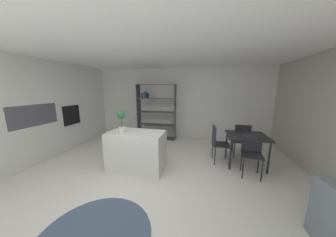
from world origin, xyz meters
name	(u,v)px	position (x,y,z in m)	size (l,w,h in m)	color
ground_plane	(145,177)	(0.00, 0.00, 0.00)	(9.91, 9.91, 0.00)	silver
ceiling_slab	(141,45)	(0.00, 0.00, 2.69)	(7.20, 6.25, 0.06)	white
back_partition	(173,103)	(0.00, 3.10, 1.33)	(7.20, 0.06, 2.66)	silver
tall_cabinet_run_left	(22,112)	(-3.22, 0.00, 1.33)	(0.64, 5.64, 2.66)	silver
cabinet_niche_splashback	(34,115)	(-2.89, 0.05, 1.24)	(0.01, 1.15, 0.53)	#4C4C56
built_in_oven	(72,115)	(-2.88, 1.12, 1.07)	(0.06, 0.59, 0.60)	black
kitchen_island	(137,150)	(-0.33, 0.32, 0.45)	(1.29, 0.72, 0.90)	silver
potted_plant_on_island	(121,119)	(-0.64, 0.25, 1.20)	(0.19, 0.19, 0.50)	white
open_bookshelf	(155,111)	(-0.63, 2.68, 1.04)	(1.46, 0.38, 2.06)	#4C4C51
dining_table	(246,139)	(2.24, 1.11, 0.68)	(0.92, 0.84, 0.77)	#232328
dining_chair_island_side	(217,141)	(1.56, 1.10, 0.58)	(0.46, 0.48, 0.97)	#232328
dining_chair_near	(252,151)	(2.25, 0.66, 0.55)	(0.46, 0.46, 0.90)	#232328
dining_chair_far	(241,138)	(2.23, 1.55, 0.55)	(0.43, 0.47, 0.95)	#232328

